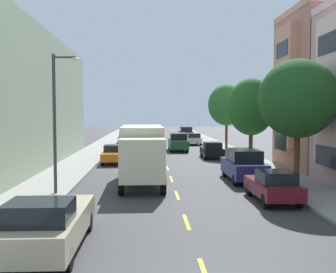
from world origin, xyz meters
name	(u,v)px	position (x,y,z in m)	size (l,w,h in m)	color
ground_plane	(163,156)	(0.00, 30.00, 0.00)	(160.00, 160.00, 0.00)	#38383A
sidewalk_left	(85,159)	(-7.10, 28.00, 0.07)	(3.20, 120.00, 0.14)	#99968E
sidewalk_right	(242,158)	(7.10, 28.00, 0.07)	(3.20, 120.00, 0.14)	#99968E
lane_centerline_dashes	(166,164)	(0.00, 24.50, 0.00)	(0.14, 47.20, 0.01)	yellow
street_tree_second	(298,99)	(6.40, 12.74, 4.89)	(4.10, 4.10, 6.84)	#47331E
street_tree_third	(251,107)	(6.40, 22.33, 4.59)	(3.56, 3.56, 6.63)	#47331E
street_tree_farthest	(227,105)	(6.40, 31.93, 4.92)	(3.69, 3.69, 6.85)	#47331E
street_lamp	(57,113)	(-5.95, 12.17, 4.14)	(1.35, 0.28, 6.91)	#38383D
delivery_box_truck	(142,151)	(-1.80, 15.43, 1.91)	(2.51, 7.96, 3.35)	beige
parked_hatchback_silver	(193,139)	(4.39, 43.67, 0.76)	(1.85, 4.05, 1.50)	#B2B5BA
parked_hatchback_black	(212,150)	(4.38, 28.36, 0.76)	(1.78, 4.02, 1.50)	black
parked_pickup_champagne	(49,224)	(-4.47, 3.99, 0.83)	(2.03, 5.31, 1.73)	tan
parked_wagon_sky	(126,137)	(-4.49, 47.23, 0.80)	(1.83, 4.70, 1.50)	#7A9EC6
parked_suv_charcoal	(186,133)	(4.45, 54.63, 0.99)	(2.03, 4.83, 1.93)	#333338
parked_suv_navy	(244,165)	(4.36, 16.07, 0.99)	(1.97, 4.81, 1.93)	navy
parked_hatchback_burgundy	(273,186)	(4.38, 10.25, 0.76)	(1.78, 4.02, 1.50)	maroon
parked_hatchback_orange	(113,154)	(-4.29, 25.06, 0.76)	(1.79, 4.02, 1.50)	orange
moving_forest_sedan	(178,142)	(1.80, 35.45, 0.99)	(1.95, 4.80, 1.93)	#194C28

